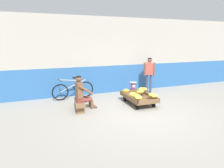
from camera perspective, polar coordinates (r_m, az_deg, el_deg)
ground_plane at (r=6.32m, az=9.10°, el=-8.55°), size 80.00×80.00×0.00m
back_wall at (r=8.68m, az=-0.66°, el=8.14°), size 16.00×0.30×3.21m
banana_cart at (r=7.19m, az=7.62°, el=-3.90°), size 0.86×1.45×0.36m
banana_pile at (r=6.96m, az=8.09°, el=-2.60°), size 0.87×1.21×0.26m
low_bench at (r=6.67m, az=-9.28°, el=-5.60°), size 0.45×1.13×0.27m
vendor_seated at (r=6.60m, az=-8.66°, el=-2.46°), size 0.70×0.51×1.14m
plastic_crate at (r=8.19m, az=6.04°, el=-2.49°), size 0.36×0.28×0.30m
weighing_scale at (r=8.12m, az=6.09°, el=-0.43°), size 0.30×0.30×0.29m
bicycle_near_left at (r=7.91m, az=-11.07°, el=-1.69°), size 1.66×0.48×0.86m
customer_adult at (r=8.73m, az=10.64°, el=3.65°), size 0.43×0.34×1.53m
shopping_bag at (r=7.88m, az=7.10°, el=-3.35°), size 0.18×0.12×0.24m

